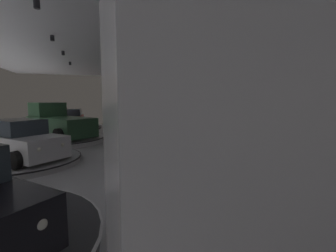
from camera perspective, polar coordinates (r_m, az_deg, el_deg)
ground at (r=7.51m, az=21.91°, el=-16.19°), size 24.00×44.00×0.06m
column_right at (r=11.34m, az=33.85°, el=5.07°), size 1.40×1.40×5.50m
brand_sign_pylon at (r=1.08m, az=19.49°, el=-22.11°), size 1.28×0.67×4.47m
display_platform_far_left at (r=17.09m, az=-24.83°, el=-2.98°), size 5.68×5.68×0.33m
pickup_truck_far_left at (r=17.24m, az=-25.51°, el=0.69°), size 4.79×5.53×2.30m
display_platform_deep_right at (r=26.64m, az=9.59°, el=0.72°), size 5.68×5.68×0.32m
pickup_truck_deep_right at (r=26.80m, az=10.08°, el=3.06°), size 5.70×4.18×2.30m
display_platform_far_right at (r=20.92m, az=16.50°, el=-1.06°), size 5.08×5.08×0.29m
display_car_far_right at (r=20.85m, az=16.62°, el=1.38°), size 4.55×3.61×1.71m
display_platform_mid_left at (r=12.02m, az=-32.32°, el=-7.34°), size 4.82×4.82×0.27m
display_car_mid_left at (r=11.88m, az=-32.65°, el=-3.18°), size 4.18×4.30×1.71m
display_platform_deep_left at (r=24.24m, az=-22.47°, el=-0.36°), size 5.36×5.36×0.23m
display_car_deep_left at (r=24.19m, az=-22.55°, el=1.68°), size 2.28×4.27×1.71m
display_platform_mid_right at (r=16.34m, az=31.05°, el=-3.87°), size 5.94×5.94×0.25m
display_car_mid_right at (r=16.20m, az=31.30°, el=-0.85°), size 2.57×4.37×1.71m
visitor_walking_near at (r=10.22m, az=10.86°, el=-4.39°), size 0.32×0.32×1.59m
visitor_walking_far at (r=7.43m, az=10.55°, el=-8.50°), size 0.32×0.32×1.59m
stanchion_b at (r=11.76m, az=23.65°, el=-6.06°), size 0.28×0.28×1.01m
stanchion_c at (r=9.72m, az=0.58°, el=-8.07°), size 0.28×0.28×1.01m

